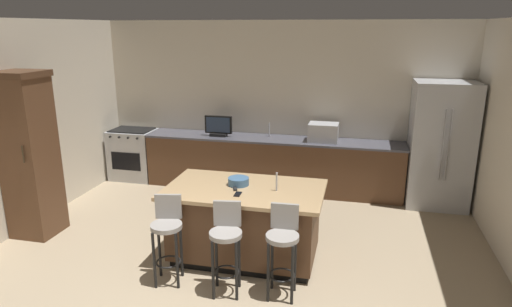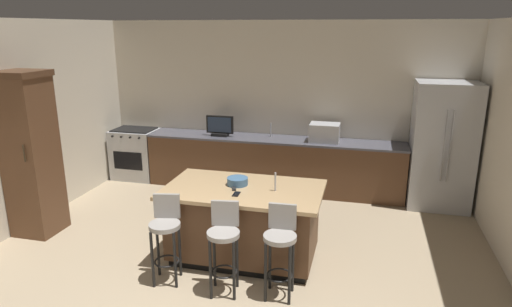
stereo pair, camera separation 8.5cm
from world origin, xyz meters
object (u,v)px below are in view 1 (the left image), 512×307
(kitchen_island, at_px, (245,223))
(bar_stool_right, at_px, (283,243))
(cabinet_tower, at_px, (29,152))
(tv_remote, at_px, (235,188))
(tv_monitor, at_px, (218,127))
(bar_stool_left, at_px, (167,232))
(fruit_bowl, at_px, (239,181))
(bar_stool_center, at_px, (226,240))
(refrigerator, at_px, (440,145))
(range_oven, at_px, (134,154))
(microwave, at_px, (323,132))
(cell_phone, at_px, (238,194))

(kitchen_island, bearing_deg, bar_stool_right, -49.06)
(cabinet_tower, xyz_separation_m, tv_remote, (2.82, -0.07, -0.23))
(cabinet_tower, height_order, tv_monitor, cabinet_tower)
(bar_stool_left, height_order, fruit_bowl, fruit_bowl)
(cabinet_tower, distance_m, bar_stool_center, 3.07)
(kitchen_island, distance_m, tv_monitor, 2.68)
(bar_stool_center, height_order, tv_remote, bar_stool_center)
(refrigerator, distance_m, range_oven, 5.28)
(refrigerator, xyz_separation_m, microwave, (-1.80, 0.07, 0.09))
(bar_stool_right, bearing_deg, microwave, 85.72)
(kitchen_island, xyz_separation_m, cabinet_tower, (-2.92, 0.03, 0.68))
(kitchen_island, bearing_deg, tv_remote, -157.35)
(cabinet_tower, bearing_deg, bar_stool_center, -14.71)
(tv_monitor, relative_size, bar_stool_left, 0.49)
(microwave, relative_size, tv_monitor, 1.01)
(kitchen_island, xyz_separation_m, tv_monitor, (-1.08, 2.38, 0.61))
(microwave, height_order, cell_phone, microwave)
(cabinet_tower, xyz_separation_m, bar_stool_center, (2.92, -0.77, -0.55))
(kitchen_island, height_order, bar_stool_center, bar_stool_center)
(microwave, relative_size, fruit_bowl, 1.92)
(microwave, relative_size, bar_stool_right, 0.49)
(bar_stool_center, bearing_deg, tv_monitor, 100.02)
(cabinet_tower, xyz_separation_m, cell_phone, (2.90, -0.25, -0.23))
(cabinet_tower, relative_size, cell_phone, 14.67)
(microwave, bearing_deg, fruit_bowl, -108.81)
(kitchen_island, bearing_deg, microwave, 73.90)
(cabinet_tower, bearing_deg, kitchen_island, -0.50)
(tv_monitor, xyz_separation_m, bar_stool_right, (1.66, -3.04, -0.48))
(kitchen_island, distance_m, refrigerator, 3.47)
(cell_phone, distance_m, tv_remote, 0.19)
(tv_monitor, height_order, tv_remote, tv_monitor)
(refrigerator, relative_size, microwave, 4.06)
(range_oven, bearing_deg, refrigerator, -0.78)
(refrigerator, bearing_deg, range_oven, 179.22)
(range_oven, height_order, tv_monitor, tv_monitor)
(bar_stool_center, height_order, fruit_bowl, fruit_bowl)
(bar_stool_left, xyz_separation_m, cell_phone, (0.67, 0.46, 0.32))
(kitchen_island, height_order, microwave, microwave)
(bar_stool_right, bearing_deg, refrigerator, 55.49)
(cell_phone, bearing_deg, kitchen_island, 82.27)
(tv_monitor, height_order, fruit_bowl, tv_monitor)
(refrigerator, relative_size, cabinet_tower, 0.89)
(refrigerator, height_order, tv_remote, refrigerator)
(fruit_bowl, bearing_deg, kitchen_island, -42.87)
(range_oven, distance_m, tv_remote, 3.65)
(range_oven, bearing_deg, tv_remote, -42.95)
(bar_stool_center, height_order, cell_phone, bar_stool_center)
(refrigerator, xyz_separation_m, fruit_bowl, (-2.60, -2.27, -0.02))
(cabinet_tower, bearing_deg, microwave, 33.55)
(microwave, distance_m, bar_stool_left, 3.44)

